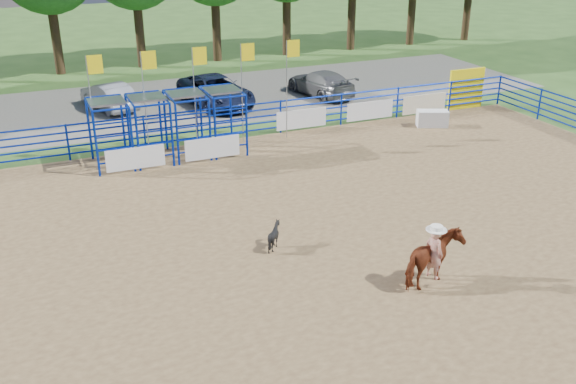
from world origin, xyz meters
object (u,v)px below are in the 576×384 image
Objects in this scene: car_b at (109,96)px; car_d at (321,83)px; announcer_table at (432,118)px; calf at (274,236)px; car_c at (216,91)px; horse_and_rider at (434,256)px.

car_d is at bearing 154.66° from car_b.
announcer_table is 1.79× the size of calf.
car_d is (5.74, -0.31, -0.07)m from car_c.
calf is 0.19× the size of car_b.
calf is 0.17× the size of car_d.
announcer_table is 15.78m from car_b.
car_b is 0.88× the size of car_d.
horse_and_rider reaches higher than car_b.
car_d is at bearing -38.30° from calf.
car_c is at bearing -12.81° from car_d.
car_c is (2.95, 15.39, 0.33)m from calf.
calf is (-10.99, -8.06, 0.02)m from announcer_table.
horse_and_rider is 0.46× the size of car_c.
calf is at bearing -109.51° from car_c.
calf is at bearing -143.74° from announcer_table.
car_b reaches higher than calf.
calf is at bearing 50.31° from car_d.
car_c is at bearing 137.69° from announcer_table.
car_b is at bearing 146.48° from announcer_table.
car_c is at bearing 90.28° from horse_and_rider.
announcer_table is 13.64m from calf.
horse_and_rider is (-7.96, -11.55, 0.49)m from announcer_table.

